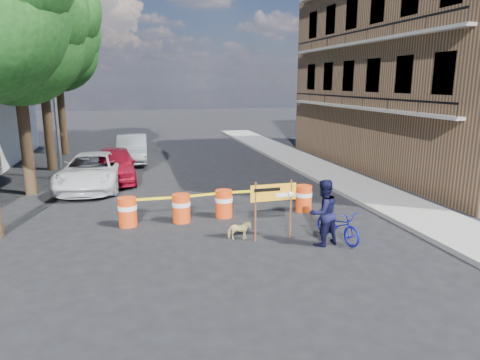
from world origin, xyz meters
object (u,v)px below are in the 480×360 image
suv_white (92,171)px  sedan_silver (132,149)px  bicycle (339,211)px  dog (239,230)px  barrel_far_left (128,211)px  pedestrian (323,213)px  barrel_mid_left (181,208)px  barrel_mid_right (224,203)px  barrel_far_right (303,198)px  sedan_red (115,164)px  detour_sign (279,197)px

suv_white → sedan_silver: 6.00m
bicycle → dog: 2.82m
barrel_far_left → pedestrian: (5.13, -2.95, 0.44)m
barrel_mid_left → suv_white: 6.25m
barrel_mid_left → pedestrian: pedestrian is taller
barrel_mid_right → suv_white: 6.92m
barrel_far_left → bicycle: bearing=-25.7°
bicycle → sedan_silver: 14.94m
barrel_far_right → sedan_red: sedan_red is taller
bicycle → sedan_red: bicycle is taller
barrel_far_left → dog: 3.64m
pedestrian → dog: pedestrian is taller
detour_sign → barrel_mid_right: bearing=112.4°
barrel_far_right → sedan_silver: bearing=116.6°
sedan_red → bicycle: bearing=-57.4°
detour_sign → sedan_silver: 13.97m
barrel_far_left → detour_sign: (4.11, -2.24, 0.77)m
barrel_far_left → barrel_mid_left: bearing=-0.8°
detour_sign → pedestrian: (1.02, -0.71, -0.33)m
barrel_mid_right → pedestrian: pedestrian is taller
bicycle → sedan_red: size_ratio=0.39×
barrel_mid_left → bicycle: size_ratio=0.53×
sedan_silver → sedan_red: bearing=-97.9°
barrel_mid_left → suv_white: size_ratio=0.17×
detour_sign → suv_white: detour_sign is taller
barrel_far_left → dog: bearing=-33.6°
barrel_mid_left → bicycle: 4.89m
barrel_mid_left → detour_sign: 3.40m
barrel_far_left → barrel_mid_left: (1.65, -0.02, 0.00)m
barrel_mid_right → dog: size_ratio=1.38×
barrel_far_right → dog: bearing=-143.2°
barrel_mid_left → sedan_silver: bearing=96.9°
dog → sedan_silver: size_ratio=0.14×
pedestrian → sedan_red: size_ratio=0.41×
barrel_far_right → sedan_red: size_ratio=0.20×
suv_white → barrel_far_left: bearing=-68.5°
suv_white → sedan_red: sedan_red is taller
dog → detour_sign: bearing=-92.3°
barrel_mid_right → suv_white: size_ratio=0.17×
detour_sign → sedan_silver: (-3.81, 13.43, -0.49)m
barrel_mid_left → bicycle: (4.04, -2.72, 0.39)m
barrel_mid_right → sedan_red: 7.32m
pedestrian → suv_white: 10.62m
bicycle → barrel_mid_left: bearing=131.7°
barrel_mid_left → sedan_silver: sedan_silver is taller
barrel_far_left → sedan_silver: bearing=88.5°
barrel_far_right → detour_sign: detour_sign is taller
barrel_mid_left → barrel_mid_right: (1.41, 0.17, 0.00)m
sedan_silver → dog: bearing=-76.2°
barrel_mid_left → pedestrian: bearing=-40.1°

